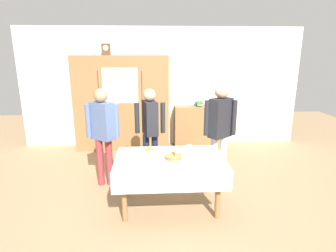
# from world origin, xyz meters

# --- Properties ---
(ground_plane) EXTENTS (12.00, 12.00, 0.00)m
(ground_plane) POSITION_xyz_m (0.00, 0.00, 0.00)
(ground_plane) COLOR #997A56
(ground_plane) RESTS_ON ground
(back_wall) EXTENTS (6.40, 0.10, 2.70)m
(back_wall) POSITION_xyz_m (0.00, 2.65, 1.35)
(back_wall) COLOR silver
(back_wall) RESTS_ON ground
(dining_table) EXTENTS (1.50, 0.99, 0.73)m
(dining_table) POSITION_xyz_m (0.00, -0.23, 0.63)
(dining_table) COLOR olive
(dining_table) RESTS_ON ground
(wall_cabinet) EXTENTS (2.07, 0.46, 2.08)m
(wall_cabinet) POSITION_xyz_m (-0.90, 2.35, 1.04)
(wall_cabinet) COLOR olive
(wall_cabinet) RESTS_ON ground
(mantel_clock) EXTENTS (0.18, 0.11, 0.24)m
(mantel_clock) POSITION_xyz_m (-1.19, 2.35, 2.21)
(mantel_clock) COLOR brown
(mantel_clock) RESTS_ON wall_cabinet
(bookshelf_low) EXTENTS (1.12, 0.35, 0.95)m
(bookshelf_low) POSITION_xyz_m (0.84, 2.41, 0.47)
(bookshelf_low) COLOR olive
(bookshelf_low) RESTS_ON ground
(book_stack) EXTENTS (0.17, 0.23, 0.11)m
(book_stack) POSITION_xyz_m (0.84, 2.41, 1.01)
(book_stack) COLOR #2D5184
(book_stack) RESTS_ON bookshelf_low
(tea_cup_mid_left) EXTENTS (0.13, 0.13, 0.06)m
(tea_cup_mid_left) POSITION_xyz_m (0.31, 0.14, 0.76)
(tea_cup_mid_left) COLOR white
(tea_cup_mid_left) RESTS_ON dining_table
(tea_cup_near_left) EXTENTS (0.13, 0.13, 0.06)m
(tea_cup_near_left) POSITION_xyz_m (0.58, -0.15, 0.76)
(tea_cup_near_left) COLOR white
(tea_cup_near_left) RESTS_ON dining_table
(tea_cup_near_right) EXTENTS (0.13, 0.13, 0.06)m
(tea_cup_near_right) POSITION_xyz_m (-0.24, -0.16, 0.76)
(tea_cup_near_right) COLOR white
(tea_cup_near_right) RESTS_ON dining_table
(tea_cup_back_edge) EXTENTS (0.13, 0.13, 0.06)m
(tea_cup_back_edge) POSITION_xyz_m (-0.20, -0.39, 0.76)
(tea_cup_back_edge) COLOR white
(tea_cup_back_edge) RESTS_ON dining_table
(bread_basket) EXTENTS (0.24, 0.24, 0.16)m
(bread_basket) POSITION_xyz_m (0.05, -0.25, 0.77)
(bread_basket) COLOR #9E7542
(bread_basket) RESTS_ON dining_table
(pastry_plate) EXTENTS (0.28, 0.28, 0.05)m
(pastry_plate) POSITION_xyz_m (-0.29, 0.11, 0.75)
(pastry_plate) COLOR white
(pastry_plate) RESTS_ON dining_table
(spoon_near_left) EXTENTS (0.12, 0.02, 0.01)m
(spoon_near_left) POSITION_xyz_m (-0.50, -0.28, 0.74)
(spoon_near_left) COLOR silver
(spoon_near_left) RESTS_ON dining_table
(spoon_front_edge) EXTENTS (0.12, 0.02, 0.01)m
(spoon_front_edge) POSITION_xyz_m (0.06, -0.48, 0.74)
(spoon_front_edge) COLOR silver
(spoon_front_edge) RESTS_ON dining_table
(person_behind_table_left) EXTENTS (0.52, 0.37, 1.61)m
(person_behind_table_left) POSITION_xyz_m (-1.03, 0.52, 0.98)
(person_behind_table_left) COLOR #933338
(person_behind_table_left) RESTS_ON ground
(person_beside_shelf) EXTENTS (0.52, 0.37, 1.68)m
(person_beside_shelf) POSITION_xyz_m (0.84, 0.41, 1.03)
(person_beside_shelf) COLOR silver
(person_beside_shelf) RESTS_ON ground
(person_by_cabinet) EXTENTS (0.52, 0.40, 1.56)m
(person_by_cabinet) POSITION_xyz_m (-0.27, 0.82, 0.94)
(person_by_cabinet) COLOR #191E38
(person_by_cabinet) RESTS_ON ground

